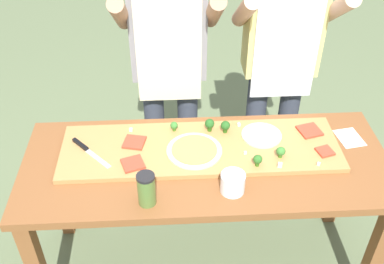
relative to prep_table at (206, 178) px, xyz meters
name	(u,v)px	position (x,y,z in m)	size (l,w,h in m)	color
ground_plane	(204,261)	(0.00, 0.00, -0.67)	(8.00, 8.00, 0.00)	#60704C
prep_table	(206,178)	(0.00, 0.00, 0.00)	(1.74, 0.69, 0.78)	brown
cutting_board	(201,148)	(-0.02, 0.08, 0.12)	(1.34, 0.40, 0.02)	#B27F47
chefs_knife	(86,149)	(-0.57, 0.08, 0.14)	(0.20, 0.22, 0.02)	#B7BABF
pizza_whole_white_garlic	(262,135)	(0.28, 0.14, 0.14)	(0.20, 0.20, 0.02)	beige
pizza_whole_pesto_green	(194,150)	(-0.05, 0.04, 0.14)	(0.26, 0.26, 0.02)	beige
pizza_slice_near_right	(134,142)	(-0.34, 0.12, 0.14)	(0.10, 0.10, 0.01)	#BC3D28
pizza_slice_near_left	(325,152)	(0.56, 0.00, 0.14)	(0.07, 0.07, 0.01)	#BC3D28
pizza_slice_far_left	(309,131)	(0.53, 0.16, 0.14)	(0.10, 0.10, 0.01)	#BC3D28
pizza_slice_center	(133,164)	(-0.34, -0.04, 0.14)	(0.10, 0.10, 0.01)	#BC3D28
broccoli_floret_back_right	(225,126)	(0.11, 0.18, 0.17)	(0.05, 0.05, 0.07)	#2C5915
broccoli_floret_back_mid	(210,124)	(0.03, 0.20, 0.18)	(0.05, 0.05, 0.07)	#2C5915
broccoli_floret_back_left	(258,160)	(0.23, -0.07, 0.17)	(0.04, 0.04, 0.06)	#366618
broccoli_floret_center_right	(281,152)	(0.34, -0.02, 0.17)	(0.04, 0.04, 0.06)	#3F7220
broccoli_floret_front_right	(174,126)	(-0.15, 0.21, 0.16)	(0.04, 0.04, 0.05)	#3F7220
cheese_crumble_a	(131,130)	(-0.36, 0.22, 0.14)	(0.01, 0.01, 0.01)	white
cheese_crumble_b	(239,125)	(0.18, 0.23, 0.14)	(0.01, 0.01, 0.01)	white
cheese_crumble_c	(280,165)	(0.33, -0.09, 0.14)	(0.02, 0.02, 0.02)	silver
cheese_crumble_d	(319,164)	(0.51, -0.09, 0.14)	(0.01, 0.01, 0.01)	silver
cheese_crumble_e	(245,153)	(0.18, 0.01, 0.14)	(0.01, 0.01, 0.01)	silver
flour_cup	(233,184)	(0.10, -0.20, 0.15)	(0.11, 0.11, 0.09)	white
sauce_jar	(146,189)	(-0.27, -0.25, 0.19)	(0.08, 0.08, 0.16)	#517033
recipe_note	(349,138)	(0.73, 0.13, 0.11)	(0.11, 0.15, 0.00)	white
cook_left	(169,58)	(-0.16, 0.61, 0.33)	(0.54, 0.39, 1.67)	#333847
cook_right	(280,55)	(0.46, 0.61, 0.33)	(0.54, 0.39, 1.67)	#333847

